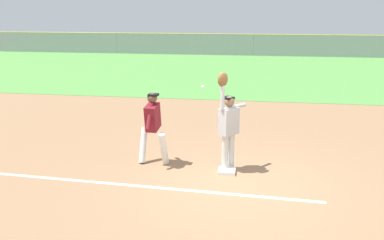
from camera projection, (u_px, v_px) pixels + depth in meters
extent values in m
plane|color=#936D4C|center=(235.00, 185.00, 8.80)|extent=(75.74, 75.74, 0.00)
cube|color=#549342|center=(250.00, 71.00, 24.53)|extent=(43.71, 16.47, 0.01)
cube|color=white|center=(42.00, 177.00, 9.18)|extent=(11.99, 0.73, 0.01)
cube|color=white|center=(227.00, 171.00, 9.44)|extent=(0.38, 0.38, 0.08)
cylinder|color=silver|center=(231.00, 151.00, 9.61)|extent=(0.21, 0.21, 0.85)
cylinder|color=silver|center=(225.00, 153.00, 9.48)|extent=(0.21, 0.21, 0.85)
cube|color=#B7B7B7|center=(229.00, 121.00, 9.35)|extent=(0.48, 0.51, 0.60)
sphere|color=#8C6647|center=(229.00, 101.00, 9.24)|extent=(0.32, 0.32, 0.23)
cube|color=black|center=(228.00, 98.00, 9.24)|extent=(0.30, 0.29, 0.05)
cylinder|color=#B7B7B7|center=(222.00, 96.00, 9.05)|extent=(0.13, 0.13, 0.62)
cylinder|color=#B7B7B7|center=(236.00, 107.00, 9.42)|extent=(0.46, 0.54, 0.09)
ellipsoid|color=brown|center=(223.00, 79.00, 8.96)|extent=(0.28, 0.31, 0.32)
cylinder|color=white|center=(164.00, 149.00, 9.76)|extent=(0.18, 0.44, 0.85)
cylinder|color=white|center=(143.00, 145.00, 10.03)|extent=(0.18, 0.44, 0.85)
cube|color=maroon|center=(153.00, 117.00, 9.71)|extent=(0.30, 0.54, 0.66)
sphere|color=brown|center=(152.00, 98.00, 9.59)|extent=(0.25, 0.25, 0.23)
cube|color=black|center=(153.00, 95.00, 9.56)|extent=(0.23, 0.21, 0.05)
cylinder|color=maroon|center=(155.00, 111.00, 9.89)|extent=(0.12, 0.41, 0.58)
cylinder|color=maroon|center=(150.00, 116.00, 9.48)|extent=(0.12, 0.41, 0.58)
sphere|color=white|center=(203.00, 87.00, 9.12)|extent=(0.07, 0.07, 0.07)
cube|color=#93999E|center=(253.00, 45.00, 32.18)|extent=(43.71, 0.06, 1.60)
cylinder|color=yellow|center=(253.00, 34.00, 31.96)|extent=(43.71, 0.06, 0.06)
cylinder|color=gray|center=(117.00, 44.00, 33.79)|extent=(0.08, 0.08, 1.60)
cylinder|color=gray|center=(253.00, 45.00, 32.18)|extent=(0.08, 0.08, 1.60)
cube|color=white|center=(117.00, 43.00, 37.24)|extent=(4.59, 2.40, 0.55)
cube|color=#2D333D|center=(116.00, 37.00, 37.12)|extent=(2.39, 1.99, 0.40)
cylinder|color=black|center=(136.00, 45.00, 37.82)|extent=(0.62, 0.29, 0.60)
cylinder|color=black|center=(127.00, 47.00, 36.06)|extent=(0.62, 0.29, 0.60)
cylinder|color=black|center=(107.00, 45.00, 38.57)|extent=(0.62, 0.29, 0.60)
cylinder|color=black|center=(97.00, 46.00, 36.80)|extent=(0.62, 0.29, 0.60)
cube|color=#1E6B33|center=(177.00, 44.00, 36.02)|extent=(4.42, 1.96, 0.55)
cube|color=#2D333D|center=(177.00, 38.00, 35.90)|extent=(2.22, 1.78, 0.40)
cylinder|color=black|center=(196.00, 46.00, 36.80)|extent=(0.60, 0.23, 0.60)
cylinder|color=black|center=(193.00, 48.00, 34.99)|extent=(0.60, 0.23, 0.60)
cylinder|color=black|center=(163.00, 46.00, 37.20)|extent=(0.60, 0.23, 0.60)
cylinder|color=black|center=(159.00, 48.00, 35.38)|extent=(0.60, 0.23, 0.60)
cube|color=black|center=(234.00, 44.00, 35.63)|extent=(4.42, 1.95, 0.55)
cube|color=#2D333D|center=(234.00, 39.00, 35.51)|extent=(2.22, 1.77, 0.40)
cylinder|color=black|center=(251.00, 47.00, 36.38)|extent=(0.60, 0.23, 0.60)
cylinder|color=black|center=(251.00, 49.00, 34.57)|extent=(0.60, 0.23, 0.60)
cylinder|color=black|center=(218.00, 46.00, 36.84)|extent=(0.60, 0.23, 0.60)
cylinder|color=black|center=(216.00, 48.00, 35.03)|extent=(0.60, 0.23, 0.60)
cube|color=#B7B7BC|center=(302.00, 45.00, 34.91)|extent=(4.51, 2.17, 0.55)
cube|color=#2D333D|center=(303.00, 39.00, 34.78)|extent=(2.30, 1.88, 0.40)
cylinder|color=black|center=(318.00, 48.00, 35.76)|extent=(0.61, 0.26, 0.60)
cylinder|color=black|center=(322.00, 50.00, 33.94)|extent=(0.61, 0.26, 0.60)
cylinder|color=black|center=(283.00, 47.00, 36.02)|extent=(0.61, 0.26, 0.60)
cylinder|color=black|center=(286.00, 49.00, 34.19)|extent=(0.61, 0.26, 0.60)
cube|color=#23389E|center=(373.00, 46.00, 34.28)|extent=(4.59, 2.39, 0.55)
cube|color=#2D333D|center=(374.00, 40.00, 34.15)|extent=(2.38, 1.99, 0.40)
cylinder|color=black|center=(353.00, 48.00, 35.60)|extent=(0.62, 0.29, 0.60)
cylinder|color=black|center=(355.00, 50.00, 33.83)|extent=(0.62, 0.29, 0.60)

